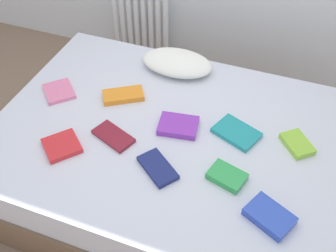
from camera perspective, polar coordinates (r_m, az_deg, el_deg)
The scene contains 14 objects.
ground_plane at distance 2.65m, azimuth -0.38°, elevation -8.07°, with size 8.00×8.00×0.00m, color #7F6651.
bed at distance 2.45m, azimuth -0.41°, elevation -4.62°, with size 2.00×1.50×0.50m.
radiator at distance 3.43m, azimuth -4.00°, elevation 14.58°, with size 0.50×0.04×0.57m.
pillow at distance 2.66m, azimuth 1.32°, elevation 9.10°, with size 0.47×0.30×0.11m, color white.
textbook_navy at distance 2.06m, azimuth -1.50°, elevation -6.02°, with size 0.23×0.12×0.03m, color navy.
textbook_green at distance 2.04m, azimuth 8.47°, elevation -7.16°, with size 0.18×0.13×0.04m, color green.
textbook_lime at distance 2.28m, azimuth 18.11°, elevation -2.46°, with size 0.18×0.12×0.03m, color #8CC638.
textbook_red at distance 2.24m, azimuth -15.04°, elevation -2.76°, with size 0.18×0.18×0.03m, color red.
textbook_blue at distance 1.94m, azimuth 14.40°, elevation -12.46°, with size 0.21×0.15×0.04m, color #2847B7.
textbook_purple at distance 2.26m, azimuth 1.48°, elevation 0.04°, with size 0.22×0.17×0.04m, color purple.
textbook_orange at distance 2.47m, azimuth -6.47°, elevation 4.41°, with size 0.25×0.12×0.04m, color orange.
textbook_pink at distance 2.59m, azimuth -15.42°, elevation 4.84°, with size 0.20×0.17×0.02m, color pink.
textbook_maroon at distance 2.23m, azimuth -7.88°, elevation -1.46°, with size 0.24×0.12×0.02m, color maroon.
textbook_teal at distance 2.26m, azimuth 9.82°, elevation -0.93°, with size 0.24×0.17×0.03m, color teal.
Camera 1 is at (0.57, -1.48, 2.12)m, focal length 42.34 mm.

